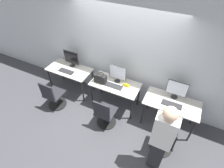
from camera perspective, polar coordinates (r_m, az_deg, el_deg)
name	(u,v)px	position (r m, az deg, el deg)	size (l,w,h in m)	color
ground_plane	(110,112)	(4.65, -0.68, -9.23)	(20.00, 20.00, 0.00)	#3D3D42
wall_back	(123,53)	(4.22, 3.77, 10.12)	(12.00, 0.05, 2.80)	#B7BCC1
desk_left	(70,71)	(4.95, -13.64, 4.00)	(1.21, 0.62, 0.76)	#BCB7AD
monitor_left	(71,58)	(4.86, -13.16, 8.19)	(0.44, 0.15, 0.46)	#2D2D2D
keyboard_left	(66,71)	(4.82, -14.72, 4.05)	(0.43, 0.16, 0.02)	#262628
mouse_left	(75,74)	(4.67, -11.86, 3.32)	(0.06, 0.09, 0.03)	silver
office_chair_left	(54,97)	(4.78, -18.53, -3.93)	(0.48, 0.48, 0.88)	black
desk_center	(115,87)	(4.35, 1.08, -0.84)	(1.21, 0.62, 0.76)	#BCB7AD
monitor_center	(117,73)	(4.21, 1.80, 3.47)	(0.44, 0.15, 0.46)	#2D2D2D
keyboard_center	(114,86)	(4.22, 0.57, -0.62)	(0.43, 0.16, 0.02)	#262628
mouse_center	(124,89)	(4.15, 3.97, -1.64)	(0.06, 0.09, 0.03)	silver
office_chair_center	(105,115)	(4.15, -2.29, -9.95)	(0.48, 0.48, 0.88)	black
desk_right	(171,105)	(4.14, 18.82, -6.56)	(1.21, 0.62, 0.76)	#BCB7AD
monitor_right	(177,89)	(4.05, 20.38, -1.59)	(0.44, 0.15, 0.46)	#2D2D2D
keyboard_right	(172,104)	(4.02, 18.92, -6.33)	(0.43, 0.16, 0.02)	#262628
mouse_right	(185,108)	(4.05, 22.79, -7.23)	(0.06, 0.09, 0.03)	silver
office_chair_right	(163,141)	(3.91, 16.34, -17.46)	(0.48, 0.48, 0.88)	black
person_right	(162,139)	(3.20, 15.89, -16.80)	(0.36, 0.23, 1.76)	#232328
handbag	(100,78)	(4.28, -3.81, 1.84)	(0.30, 0.18, 0.25)	black
placard_center	(126,85)	(4.21, 4.55, -0.39)	(0.16, 0.03, 0.08)	yellow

